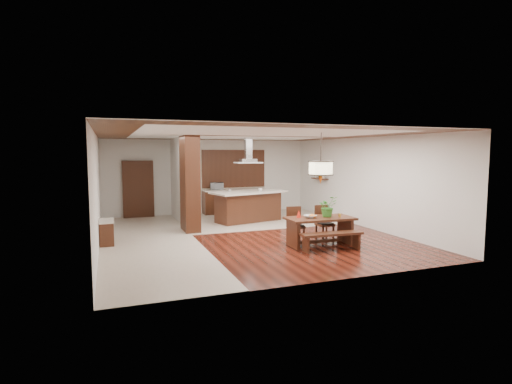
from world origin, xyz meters
name	(u,v)px	position (x,y,z in m)	size (l,w,h in m)	color
room_shell	(246,164)	(0.00, 0.00, 2.06)	(9.00, 9.04, 2.92)	black
tile_hallway	(149,242)	(-2.75, 0.00, 0.01)	(2.50, 9.00, 0.01)	beige
tile_kitchen	(257,219)	(1.25, 2.50, 0.01)	(5.50, 4.00, 0.01)	beige
soffit_band	(246,135)	(0.00, 0.00, 2.88)	(8.00, 9.00, 0.02)	#391D0E
partition_pier	(190,184)	(-1.40, 1.20, 1.45)	(0.45, 1.00, 2.90)	black
partition_stub	(178,179)	(-1.40, 3.30, 1.45)	(0.18, 2.40, 2.90)	silver
hallway_console	(107,232)	(-3.81, 0.20, 0.32)	(0.37, 0.88, 0.63)	black
hallway_doorway	(138,189)	(-2.70, 4.40, 1.05)	(1.10, 0.20, 2.10)	black
rear_counter	(236,201)	(1.00, 4.20, 0.48)	(2.60, 0.62, 0.95)	black
kitchen_window	(234,169)	(1.00, 4.46, 1.75)	(2.60, 0.08, 1.50)	#A46B31
shelf_lower	(320,179)	(3.87, 2.60, 1.40)	(0.26, 0.90, 0.04)	black
shelf_upper	(320,168)	(3.87, 2.60, 1.80)	(0.26, 0.90, 0.04)	black
dining_table	(320,225)	(1.38, -1.85, 0.53)	(1.77, 0.92, 0.73)	black
dining_bench	(332,242)	(1.36, -2.48, 0.22)	(1.58, 0.35, 0.44)	black
dining_chair_left	(296,225)	(0.96, -1.30, 0.47)	(0.41, 0.41, 0.94)	black
dining_chair_right	(325,223)	(1.83, -1.33, 0.47)	(0.42, 0.42, 0.94)	black
pendant_lantern	(321,158)	(1.38, -1.85, 2.25)	(0.64, 0.64, 1.31)	#F6EDBC
foliage_plant	(328,206)	(1.61, -1.84, 1.00)	(0.49, 0.42, 0.54)	#347B29
fruit_bowl	(310,217)	(1.09, -1.86, 0.76)	(0.30, 0.30, 0.07)	#BBB2A3
napkin_cone	(299,214)	(0.85, -1.69, 0.82)	(0.12, 0.12, 0.20)	red
gold_ornament	(340,215)	(1.89, -1.97, 0.77)	(0.06, 0.06, 0.09)	gold
kitchen_island	(248,206)	(0.81, 2.12, 0.55)	(2.77, 1.73, 1.06)	black
range_hood	(248,150)	(0.81, 2.13, 2.46)	(0.90, 0.55, 0.87)	silver
island_cup	(260,190)	(1.20, 2.00, 1.11)	(0.13, 0.13, 0.10)	silver
microwave	(217,186)	(0.23, 4.17, 1.09)	(0.50, 0.34, 0.28)	silver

